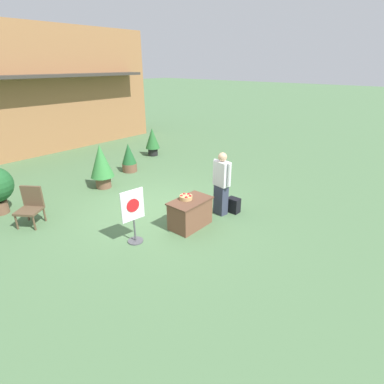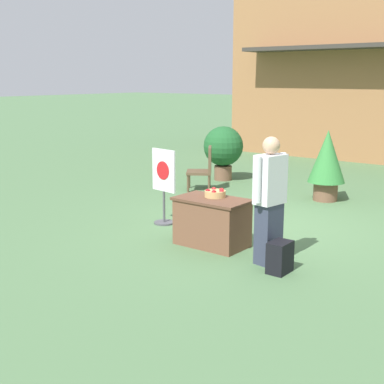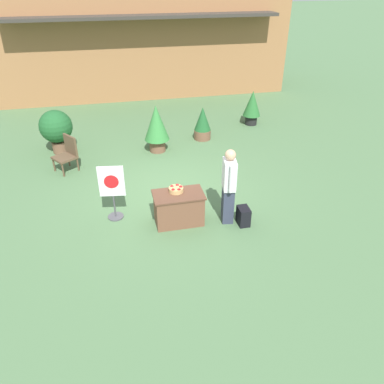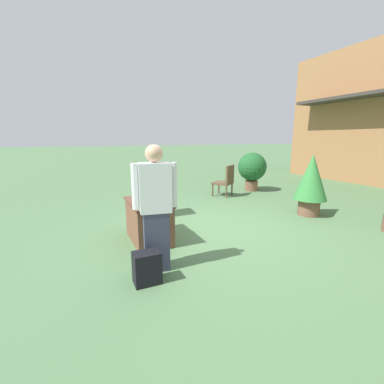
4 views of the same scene
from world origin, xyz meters
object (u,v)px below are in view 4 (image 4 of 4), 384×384
at_px(display_table, 149,221).
at_px(potted_plant_near_left, 252,168).
at_px(person_visitor, 155,208).
at_px(poster_board, 153,187).
at_px(apple_basket, 154,197).
at_px(potted_plant_far_left, 311,181).
at_px(patio_chair, 226,180).
at_px(backpack, 147,268).

xyz_separation_m(display_table, potted_plant_near_left, (-2.89, 4.50, 0.44)).
relative_size(person_visitor, poster_board, 1.34).
height_order(apple_basket, potted_plant_far_left, potted_plant_far_left).
distance_m(display_table, person_visitor, 1.21).
bearing_deg(patio_chair, person_visitor, 102.04).
relative_size(apple_basket, potted_plant_near_left, 0.24).
height_order(display_table, poster_board, poster_board).
bearing_deg(potted_plant_near_left, apple_basket, -56.82).
bearing_deg(potted_plant_far_left, potted_plant_near_left, 169.12).
height_order(display_table, patio_chair, patio_chair).
bearing_deg(potted_plant_far_left, apple_basket, -91.69).
xyz_separation_m(poster_board, potted_plant_near_left, (-1.50, 4.00, 0.09)).
bearing_deg(display_table, person_visitor, -9.40).
bearing_deg(apple_basket, patio_chair, 129.02).
bearing_deg(person_visitor, patio_chair, -33.75).
relative_size(backpack, potted_plant_far_left, 0.29).
bearing_deg(apple_basket, backpack, -20.13).
relative_size(display_table, backpack, 2.65).
bearing_deg(person_visitor, backpack, 153.07).
height_order(person_visitor, potted_plant_far_left, person_visitor).
bearing_deg(backpack, apple_basket, 159.87).
relative_size(apple_basket, potted_plant_far_left, 0.22).
xyz_separation_m(poster_board, potted_plant_far_left, (1.47, 3.43, 0.12)).
height_order(apple_basket, person_visitor, person_visitor).
bearing_deg(backpack, display_table, 163.75).
distance_m(apple_basket, potted_plant_far_left, 3.81).
height_order(display_table, person_visitor, person_visitor).
bearing_deg(person_visitor, poster_board, -5.92).
height_order(poster_board, potted_plant_far_left, potted_plant_far_left).
height_order(backpack, poster_board, poster_board).
distance_m(person_visitor, patio_chair, 4.96).
relative_size(person_visitor, potted_plant_far_left, 1.19).
height_order(backpack, potted_plant_far_left, potted_plant_far_left).
distance_m(backpack, patio_chair, 5.34).
distance_m(display_table, poster_board, 1.51).
bearing_deg(potted_plant_near_left, person_visitor, -49.66).
distance_m(display_table, backpack, 1.45).
distance_m(backpack, poster_board, 2.96).
relative_size(apple_basket, backpack, 0.76).
distance_m(poster_board, potted_plant_near_left, 4.27).
distance_m(backpack, potted_plant_far_left, 4.56).
height_order(display_table, apple_basket, apple_basket).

